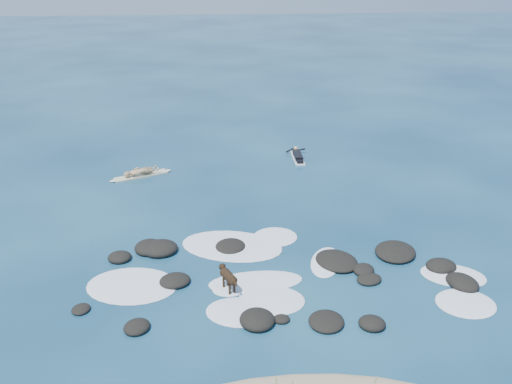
{
  "coord_description": "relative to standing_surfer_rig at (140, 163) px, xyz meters",
  "views": [
    {
      "loc": [
        -1.9,
        -17.64,
        10.27
      ],
      "look_at": [
        -0.19,
        4.0,
        0.9
      ],
      "focal_mm": 40.0,
      "sensor_mm": 36.0,
      "label": 1
    }
  ],
  "objects": [
    {
      "name": "breaking_foam",
      "position": [
        5.19,
        -9.4,
        -0.69
      ],
      "size": [
        13.78,
        6.94,
        0.12
      ],
      "color": "white",
      "rests_on": "ground"
    },
    {
      "name": "dog",
      "position": [
        3.88,
        -10.3,
        -0.16
      ],
      "size": [
        0.66,
        1.2,
        0.81
      ],
      "rotation": [
        0.0,
        0.0,
        1.99
      ],
      "color": "black",
      "rests_on": "ground"
    },
    {
      "name": "reef_rocks",
      "position": [
        5.96,
        -9.39,
        -0.61
      ],
      "size": [
        13.25,
        6.27,
        0.48
      ],
      "color": "black",
      "rests_on": "ground"
    },
    {
      "name": "paddling_surfer_rig",
      "position": [
        7.95,
        1.92,
        -0.56
      ],
      "size": [
        1.08,
        2.38,
        0.42
      ],
      "rotation": [
        0.0,
        0.0,
        1.57
      ],
      "color": "white",
      "rests_on": "ground"
    },
    {
      "name": "ground",
      "position": [
        5.44,
        -8.41,
        -0.7
      ],
      "size": [
        160.0,
        160.0,
        0.0
      ],
      "primitive_type": "plane",
      "color": "#0A2642",
      "rests_on": "ground"
    },
    {
      "name": "standing_surfer_rig",
      "position": [
        0.0,
        0.0,
        0.0
      ],
      "size": [
        2.94,
        1.59,
        1.77
      ],
      "rotation": [
        0.0,
        0.0,
        0.44
      ],
      "color": "beige",
      "rests_on": "ground"
    }
  ]
}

